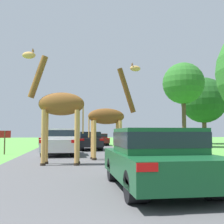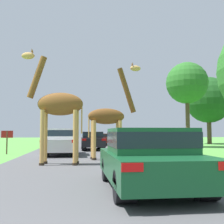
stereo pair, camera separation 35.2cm
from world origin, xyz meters
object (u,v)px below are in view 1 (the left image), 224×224
giraffe_near_road (110,117)px  giraffe_companion (59,106)px  car_queue_right (90,140)px  tree_far_right (183,84)px  car_far_ahead (99,139)px  tree_left_edge (204,100)px  car_lead_maroon (157,157)px  sign_post (5,138)px  car_verge_right (60,141)px  car_queue_left (51,139)px

giraffe_near_road → giraffe_companion: (-2.43, -2.06, 0.30)m
car_queue_right → tree_far_right: size_ratio=0.60×
car_queue_right → car_far_ahead: car_queue_right is taller
car_queue_right → tree_left_edge: (14.29, 9.48, 4.44)m
car_lead_maroon → tree_left_edge: 28.90m
car_queue_right → sign_post: sign_post is taller
car_far_ahead → car_queue_right: bearing=-100.6°
car_lead_maroon → car_verge_right: 10.87m
tree_left_edge → giraffe_near_road: bearing=-128.2°
car_queue_left → sign_post: (-2.18, -8.34, 0.28)m
giraffe_near_road → tree_left_edge: bearing=137.2°
tree_far_right → sign_post: 16.55m
giraffe_near_road → car_queue_left: 13.00m
car_queue_left → car_far_ahead: 5.90m
sign_post → giraffe_companion: bearing=-60.2°
car_lead_maroon → sign_post: (-6.02, 11.49, 0.26)m
car_far_ahead → car_verge_right: car_verge_right is taller
giraffe_near_road → tree_far_right: tree_far_right is taller
giraffe_companion → tree_left_edge: 25.65m
giraffe_companion → car_far_ahead: giraffe_companion is taller
car_queue_left → sign_post: 8.63m
car_far_ahead → tree_left_edge: size_ratio=0.55×
giraffe_companion → car_far_ahead: bearing=-4.6°
giraffe_near_road → car_far_ahead: (1.01, 15.88, -1.45)m
giraffe_companion → car_verge_right: giraffe_companion is taller
giraffe_companion → car_queue_left: (-1.31, 14.44, -1.69)m
car_lead_maroon → car_verge_right: (-2.64, 10.55, 0.07)m
giraffe_near_road → car_queue_left: bearing=-167.8°
car_far_ahead → tree_left_edge: bearing=7.5°
car_queue_right → car_queue_left: car_queue_right is taller
car_far_ahead → sign_post: sign_post is taller
giraffe_near_road → sign_post: size_ratio=3.44×
giraffe_companion → tree_far_right: tree_far_right is taller
giraffe_near_road → tree_far_right: size_ratio=0.63×
car_verge_right → tree_far_right: bearing=34.8°
giraffe_companion → tree_far_right: size_ratio=0.62×
car_lead_maroon → tree_far_right: 20.63m
giraffe_near_road → car_queue_left: size_ratio=1.16×
car_verge_right → tree_left_edge: tree_left_edge is taller
tree_left_edge → sign_post: bearing=-145.6°
tree_left_edge → sign_post: tree_left_edge is taller
giraffe_near_road → car_lead_maroon: size_ratio=1.19×
giraffe_companion → sign_post: giraffe_companion is taller
car_queue_right → car_queue_left: (-3.28, 4.28, -0.02)m
car_queue_right → car_far_ahead: bearing=79.4°
giraffe_near_road → car_lead_maroon: (0.11, -7.46, -1.37)m
giraffe_near_road → car_verge_right: (-2.53, 3.09, -1.31)m
car_verge_right → car_queue_right: bearing=67.5°
giraffe_near_road → car_queue_left: (-3.73, 12.37, -1.39)m
car_queue_right → sign_post: size_ratio=3.25×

